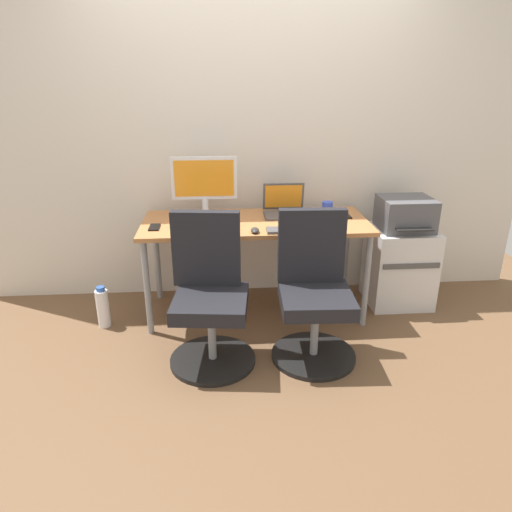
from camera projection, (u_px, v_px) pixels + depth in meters
name	position (u px, v px, depth m)	size (l,w,h in m)	color
ground_plane	(256.00, 310.00, 3.64)	(5.28, 5.28, 0.00)	brown
back_wall	(251.00, 131.00, 3.54)	(4.40, 0.04, 2.60)	silver
desk	(255.00, 230.00, 3.40)	(1.62, 0.67, 0.72)	#B77542
office_chair_left	(210.00, 297.00, 2.89)	(0.54, 0.54, 0.94)	black
office_chair_right	(314.00, 294.00, 2.94)	(0.54, 0.54, 0.94)	black
side_cabinet	(399.00, 266.00, 3.67)	(0.47, 0.45, 0.61)	silver
printer	(405.00, 214.00, 3.51)	(0.38, 0.40, 0.24)	#515156
water_bottle_on_floor	(103.00, 308.00, 3.36)	(0.09, 0.09, 0.31)	white
desktop_monitor	(204.00, 182.00, 3.43)	(0.48, 0.18, 0.43)	silver
open_laptop	(285.00, 207.00, 3.50)	(0.31, 0.26, 0.23)	#4C4C51
keyboard_by_monitor	(204.00, 220.00, 3.36)	(0.34, 0.12, 0.02)	silver
keyboard_by_laptop	(292.00, 230.00, 3.15)	(0.34, 0.12, 0.02)	#515156
mouse_by_monitor	(255.00, 230.00, 3.12)	(0.06, 0.10, 0.03)	#2D2D2D
mouse_by_laptop	(331.00, 216.00, 3.43)	(0.06, 0.10, 0.03)	#515156
coffee_mug	(327.00, 208.00, 3.53)	(0.08, 0.08, 0.09)	blue
pen_cup	(290.00, 203.00, 3.63)	(0.07, 0.07, 0.10)	slate
phone_near_laptop	(345.00, 216.00, 3.48)	(0.07, 0.14, 0.01)	black
phone_near_monitor	(154.00, 227.00, 3.22)	(0.07, 0.14, 0.01)	black
notebook	(205.00, 228.00, 3.17)	(0.21, 0.15, 0.03)	blue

